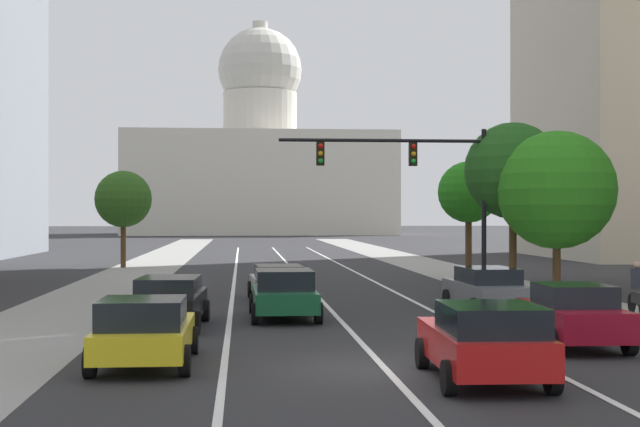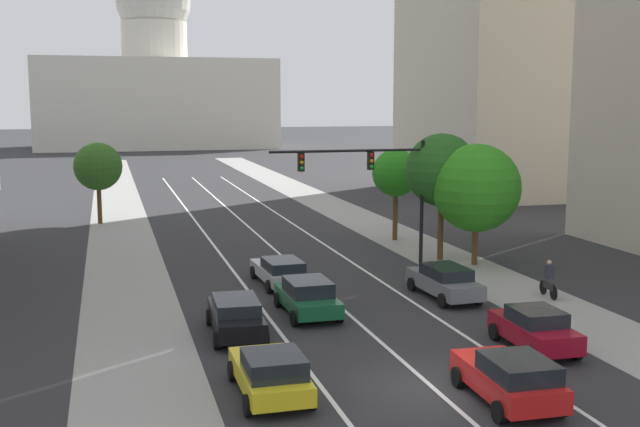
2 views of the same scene
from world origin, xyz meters
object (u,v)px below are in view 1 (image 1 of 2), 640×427
at_px(street_tree_far_right, 557,190).
at_px(street_tree_near_left, 123,199).
at_px(traffic_signal_mast, 419,174).
at_px(street_tree_near_right, 513,171).
at_px(street_tree_mid_right, 469,193).
at_px(capitol_building, 260,165).
at_px(car_gray, 486,289).
at_px(car_yellow, 145,331).
at_px(car_red, 485,340).
at_px(car_crimson, 573,315).
at_px(car_black, 169,301).
at_px(car_green, 284,293).
at_px(cyclist, 637,289).
at_px(car_silver, 277,282).

relative_size(street_tree_far_right, street_tree_near_left, 1.12).
xyz_separation_m(traffic_signal_mast, street_tree_near_right, (4.08, 0.52, 0.17)).
bearing_deg(street_tree_mid_right, capitol_building, 94.36).
relative_size(car_gray, street_tree_mid_right, 0.82).
distance_m(car_yellow, traffic_signal_mast, 19.99).
relative_size(car_red, car_crimson, 1.05).
distance_m(car_black, street_tree_near_left, 30.46).
bearing_deg(car_green, traffic_signal_mast, -35.19).
bearing_deg(cyclist, traffic_signal_mast, 36.80).
bearing_deg(car_silver, car_black, 153.26).
relative_size(car_silver, car_gray, 1.00).
distance_m(car_yellow, car_gray, 13.94).
height_order(car_red, car_crimson, car_red).
bearing_deg(street_tree_near_right, car_silver, -159.64).
bearing_deg(capitol_building, car_red, -89.28).
bearing_deg(car_red, street_tree_mid_right, -11.73).
relative_size(capitol_building, car_gray, 9.02).
xyz_separation_m(capitol_building, traffic_signal_mast, (4.27, -113.65, -6.54)).
height_order(car_silver, car_crimson, car_crimson).
xyz_separation_m(street_tree_mid_right, street_tree_near_left, (-18.28, 12.04, -0.15)).
bearing_deg(car_gray, cyclist, -106.50).
xyz_separation_m(street_tree_mid_right, street_tree_near_right, (0.22, -6.57, 0.75)).
height_order(car_black, traffic_signal_mast, traffic_signal_mast).
bearing_deg(street_tree_far_right, capitol_building, 94.79).
xyz_separation_m(car_silver, street_tree_mid_right, (9.79, 10.28, 3.56)).
relative_size(car_yellow, car_black, 0.94).
distance_m(car_red, traffic_signal_mast, 20.17).
bearing_deg(street_tree_near_right, street_tree_mid_right, 91.92).
bearing_deg(car_yellow, street_tree_far_right, -42.33).
bearing_deg(car_gray, car_green, 97.15).
height_order(car_green, car_crimson, car_crimson).
xyz_separation_m(car_crimson, street_tree_near_left, (-15.15, 34.41, 3.35)).
height_order(car_red, car_gray, car_red).
xyz_separation_m(car_gray, street_tree_mid_right, (3.12, 14.61, 3.51)).
relative_size(car_yellow, car_gray, 0.91).
relative_size(car_black, traffic_signal_mast, 0.54).
bearing_deg(street_tree_near_left, car_silver, -69.18).
distance_m(street_tree_mid_right, street_tree_near_right, 6.61).
distance_m(car_green, street_tree_near_right, 14.22).
height_order(car_green, cyclist, cyclist).
distance_m(car_red, street_tree_far_right, 20.32).
xyz_separation_m(car_yellow, car_green, (3.34, 8.58, 0.03)).
relative_size(capitol_building, car_black, 9.32).
distance_m(car_crimson, street_tree_mid_right, 22.85).
distance_m(capitol_building, car_black, 124.91).
relative_size(car_yellow, car_crimson, 1.07).
distance_m(car_silver, car_gray, 7.95).
bearing_deg(street_tree_near_right, car_yellow, -127.00).
bearing_deg(car_crimson, street_tree_near_right, -10.08).
height_order(car_yellow, car_crimson, car_crimson).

